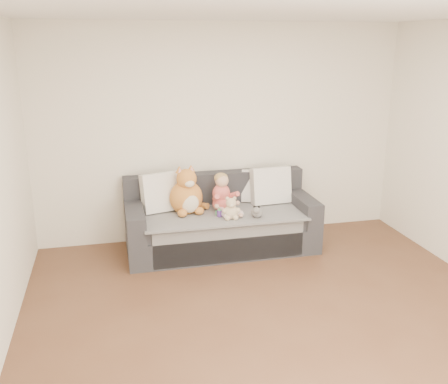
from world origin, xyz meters
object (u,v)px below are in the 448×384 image
(toddler, at_px, (223,196))
(sippy_cup, at_px, (219,212))
(plush_cat, at_px, (187,195))
(teddy_bear, at_px, (231,210))
(sofa, at_px, (220,223))

(toddler, relative_size, sippy_cup, 4.65)
(toddler, relative_size, plush_cat, 0.81)
(plush_cat, bearing_deg, teddy_bear, -47.66)
(sofa, bearing_deg, toddler, -68.90)
(plush_cat, xyz_separation_m, sippy_cup, (0.33, -0.23, -0.16))
(plush_cat, distance_m, teddy_bear, 0.56)
(sofa, xyz_separation_m, sippy_cup, (-0.06, -0.22, 0.22))
(sofa, xyz_separation_m, teddy_bear, (0.05, -0.32, 0.27))
(sofa, relative_size, plush_cat, 3.77)
(sofa, bearing_deg, sippy_cup, -105.06)
(sippy_cup, bearing_deg, teddy_bear, -42.12)
(plush_cat, bearing_deg, toddler, -18.94)
(teddy_bear, xyz_separation_m, sippy_cup, (-0.11, 0.10, -0.05))
(plush_cat, distance_m, sippy_cup, 0.44)
(plush_cat, height_order, teddy_bear, plush_cat)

